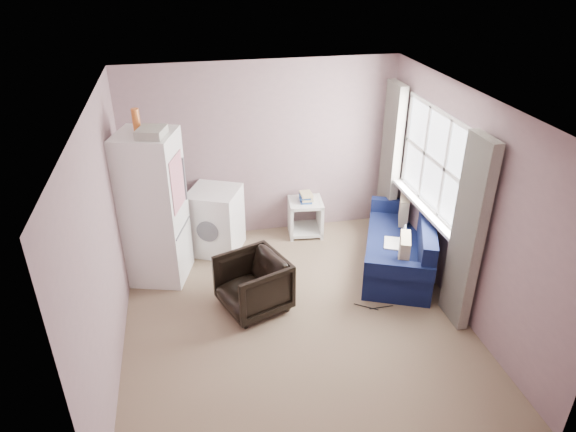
% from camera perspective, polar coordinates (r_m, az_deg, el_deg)
% --- Properties ---
extents(room, '(3.84, 4.24, 2.54)m').
position_cam_1_polar(room, '(5.35, 0.98, -0.57)').
color(room, '#816A54').
rests_on(room, ground).
extents(armchair, '(0.87, 0.90, 0.73)m').
position_cam_1_polar(armchair, '(5.97, -3.91, -7.30)').
color(armchair, black).
rests_on(armchair, ground).
extents(fridge, '(0.82, 0.82, 2.19)m').
position_cam_1_polar(fridge, '(6.43, -14.65, 0.88)').
color(fridge, white).
rests_on(fridge, ground).
extents(washing_machine, '(0.84, 0.84, 0.90)m').
position_cam_1_polar(washing_machine, '(7.09, -8.05, -0.35)').
color(washing_machine, white).
rests_on(washing_machine, ground).
extents(side_table, '(0.53, 0.53, 0.66)m').
position_cam_1_polar(side_table, '(7.50, 1.93, 0.18)').
color(side_table, silver).
rests_on(side_table, ground).
extents(sofa, '(1.44, 1.97, 0.80)m').
position_cam_1_polar(sofa, '(6.90, 12.60, -3.39)').
color(sofa, '#0E1743').
rests_on(sofa, ground).
extents(window_dressing, '(0.17, 2.62, 2.18)m').
position_cam_1_polar(window_dressing, '(6.55, 14.85, 2.68)').
color(window_dressing, white).
rests_on(window_dressing, ground).
extents(floor_cables, '(0.45, 0.18, 0.01)m').
position_cam_1_polar(floor_cables, '(6.25, 9.50, -9.95)').
color(floor_cables, black).
rests_on(floor_cables, ground).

